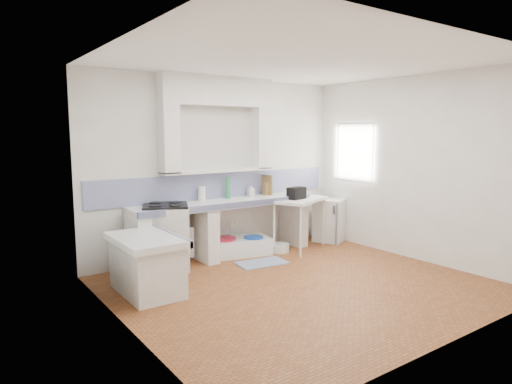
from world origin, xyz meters
TOP-DOWN VIEW (x-y plane):
  - floor at (0.00, 0.00)m, footprint 4.50×4.50m
  - ceiling at (0.00, 0.00)m, footprint 4.50×4.50m
  - wall_back at (0.00, 2.00)m, footprint 4.50×0.00m
  - wall_front at (0.00, -2.00)m, footprint 4.50×0.00m
  - wall_left at (-2.25, 0.00)m, footprint 0.00×4.50m
  - wall_right at (2.25, 0.00)m, footprint 0.00×4.50m
  - alcove_mass at (-0.10, 1.88)m, footprint 1.90×0.25m
  - window_frame at (2.42, 1.20)m, footprint 0.35×0.86m
  - lace_valance at (2.28, 1.20)m, footprint 0.01×0.84m
  - counter_slab at (-0.10, 1.70)m, footprint 3.00×0.60m
  - counter_lip at (-0.10, 1.42)m, footprint 3.00×0.04m
  - counter_pier_left at (-1.50, 1.70)m, footprint 0.20×0.55m
  - counter_pier_mid at (-0.45, 1.70)m, footprint 0.20×0.55m
  - counter_pier_right at (1.30, 1.70)m, footprint 0.20×0.55m
  - peninsula_top at (-1.70, 0.90)m, footprint 0.70×1.10m
  - peninsula_base at (-1.70, 0.90)m, footprint 0.60×1.00m
  - peninsula_lip at (-1.37, 0.90)m, footprint 0.04×1.10m
  - backsplash at (0.00, 1.99)m, footprint 4.27×0.03m
  - stove at (-1.09, 1.68)m, footprint 0.84×0.83m
  - sink at (0.16, 1.70)m, footprint 1.08×0.74m
  - side_table at (1.19, 1.41)m, footprint 1.17×0.94m
  - fridge at (2.01, 1.53)m, footprint 0.65×0.65m
  - bucket_red at (-0.07, 1.72)m, footprint 0.40×0.40m
  - bucket_orange at (0.21, 1.62)m, footprint 0.34×0.34m
  - bucket_blue at (0.36, 1.56)m, footprint 0.41×0.41m
  - basin_white at (0.79, 1.46)m, footprint 0.39×0.39m
  - water_bottle_a at (-0.04, 1.85)m, footprint 0.10×0.10m
  - water_bottle_b at (0.10, 1.85)m, footprint 0.09×0.09m
  - black_bag at (1.09, 1.39)m, footprint 0.34×0.24m
  - green_bottle_a at (0.05, 1.84)m, footprint 0.09×0.09m
  - green_bottle_b at (0.04, 1.85)m, footprint 0.08×0.08m
  - knife_block at (0.79, 1.82)m, footprint 0.11×0.09m
  - cutting_board at (0.84, 1.85)m, footprint 0.05×0.25m
  - paper_towel at (-0.42, 1.85)m, footprint 0.13×0.13m
  - soap_bottle at (0.50, 1.85)m, footprint 0.10×0.10m
  - rug at (0.17, 1.08)m, footprint 0.79×0.52m

SIDE VIEW (x-z plane):
  - floor at x=0.00m, z-range 0.00..0.00m
  - rug at x=0.17m, z-range 0.00..0.01m
  - basin_white at x=0.79m, z-range 0.00..0.13m
  - sink at x=0.16m, z-range 0.00..0.24m
  - bucket_orange at x=0.21m, z-range 0.00..0.25m
  - water_bottle_a at x=-0.04m, z-range 0.00..0.27m
  - bucket_blue at x=0.36m, z-range 0.00..0.29m
  - bucket_red at x=-0.07m, z-range 0.00..0.30m
  - water_bottle_b at x=0.10m, z-range 0.00..0.31m
  - peninsula_base at x=-1.70m, z-range 0.00..0.62m
  - fridge at x=2.01m, z-range 0.00..0.76m
  - counter_pier_left at x=-1.50m, z-range 0.00..0.82m
  - counter_pier_mid at x=-0.45m, z-range 0.00..0.82m
  - counter_pier_right at x=1.30m, z-range 0.00..0.82m
  - side_table at x=1.19m, z-range 0.41..0.45m
  - stove at x=-1.09m, z-range 0.00..0.90m
  - peninsula_top at x=-1.70m, z-range 0.62..0.70m
  - peninsula_lip at x=-1.37m, z-range 0.61..0.71m
  - counter_slab at x=-0.10m, z-range 0.82..0.90m
  - counter_lip at x=-0.10m, z-range 0.81..0.91m
  - black_bag at x=1.09m, z-range 0.86..1.05m
  - soap_bottle at x=0.50m, z-range 0.90..1.11m
  - knife_block at x=0.79m, z-range 0.90..1.11m
  - paper_towel at x=-0.42m, z-range 0.90..1.12m
  - green_bottle_b at x=0.04m, z-range 0.90..1.19m
  - cutting_board at x=0.84m, z-range 0.90..1.23m
  - green_bottle_a at x=0.05m, z-range 0.90..1.24m
  - backsplash at x=0.00m, z-range 0.90..1.30m
  - wall_back at x=0.00m, z-range -0.85..3.65m
  - wall_front at x=0.00m, z-range -0.85..3.65m
  - wall_left at x=-2.25m, z-range -0.85..3.65m
  - wall_right at x=2.25m, z-range -0.85..3.65m
  - window_frame at x=2.42m, z-range 1.07..2.13m
  - lace_valance at x=2.28m, z-range 1.86..2.10m
  - alcove_mass at x=-0.10m, z-range 2.35..2.80m
  - ceiling at x=0.00m, z-range 2.80..2.80m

